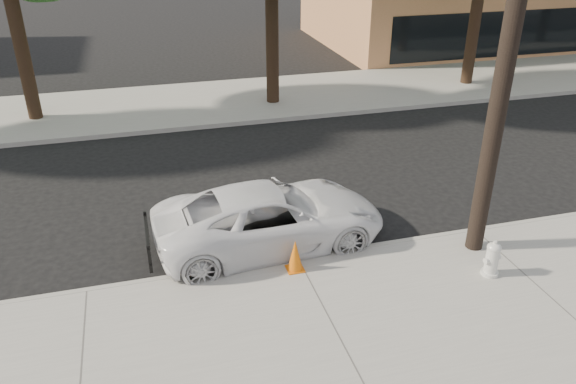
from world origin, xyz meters
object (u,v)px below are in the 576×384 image
(utility_pole, at_px, (514,18))
(police_cruiser, at_px, (270,217))
(traffic_cone, at_px, (295,256))
(fire_hydrant, at_px, (492,259))

(utility_pole, bearing_deg, police_cruiser, 160.05)
(traffic_cone, bearing_deg, fire_hydrant, -17.94)
(utility_pole, xyz_separation_m, police_cruiser, (-3.94, 1.43, -4.04))
(traffic_cone, bearing_deg, police_cruiser, 98.31)
(traffic_cone, bearing_deg, utility_pole, -3.05)
(fire_hydrant, height_order, traffic_cone, fire_hydrant)
(utility_pole, distance_m, traffic_cone, 5.67)
(police_cruiser, distance_m, fire_hydrant, 4.39)
(utility_pole, relative_size, fire_hydrant, 13.16)
(utility_pole, distance_m, police_cruiser, 5.82)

